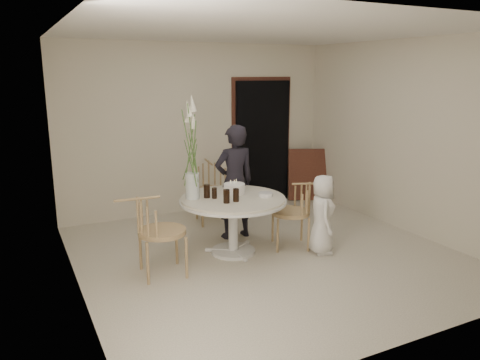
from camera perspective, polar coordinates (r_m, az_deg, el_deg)
name	(u,v)px	position (r m, az deg, el deg)	size (l,w,h in m)	color
ground	(267,254)	(5.98, 3.29, -9.04)	(4.50, 4.50, 0.00)	silver
room_shell	(269,126)	(5.58, 3.51, 6.56)	(4.50, 4.50, 4.50)	white
doorway	(262,143)	(8.10, 2.72, 4.57)	(1.00, 0.10, 2.10)	black
door_trim	(261,139)	(8.13, 2.59, 5.02)	(1.12, 0.03, 2.22)	brown
table	(233,206)	(5.83, -0.85, -3.20)	(1.33, 1.33, 0.73)	silver
picture_frame	(307,174)	(8.43, 8.23, 0.67)	(0.69, 0.05, 0.92)	brown
chair_far	(211,183)	(7.18, -3.60, -0.32)	(0.56, 0.59, 0.91)	tan
chair_right	(300,205)	(6.12, 7.32, -3.07)	(0.62, 0.60, 0.87)	tan
chair_left	(150,225)	(5.28, -10.91, -5.36)	(0.59, 0.55, 0.93)	tan
girl	(234,182)	(6.36, -0.69, -0.25)	(0.57, 0.38, 1.57)	black
boy	(322,214)	(5.96, 10.01, -4.14)	(0.49, 0.32, 1.01)	white
birthday_cake	(234,189)	(5.95, -0.70, -1.07)	(0.27, 0.27, 0.18)	white
cola_tumbler_a	(226,196)	(5.54, -1.66, -1.99)	(0.08, 0.08, 0.16)	black
cola_tumbler_b	(236,195)	(5.60, -0.49, -1.85)	(0.07, 0.07, 0.16)	black
cola_tumbler_c	(214,193)	(5.74, -3.15, -1.60)	(0.06, 0.06, 0.13)	black
cola_tumbler_d	(207,191)	(5.78, -4.06, -1.36)	(0.08, 0.08, 0.17)	black
plate_stack	(266,194)	(5.85, 3.14, -1.78)	(0.18, 0.18, 0.05)	white
flower_vase	(192,159)	(5.67, -5.91, 2.54)	(0.17, 0.17, 1.27)	silver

